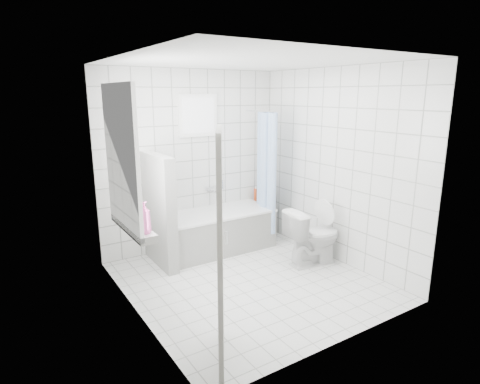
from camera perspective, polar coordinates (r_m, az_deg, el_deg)
ground at (r=5.08m, az=1.26°, el=-12.53°), size 3.00×3.00×0.00m
ceiling at (r=4.57m, az=1.44°, el=18.15°), size 3.00×3.00×0.00m
wall_back at (r=5.93m, az=-6.81°, el=4.45°), size 2.80×0.02×2.60m
wall_front at (r=3.55m, az=15.05°, el=-2.26°), size 2.80×0.02×2.60m
wall_left at (r=4.06m, az=-15.27°, el=-0.28°), size 0.02×3.00×2.60m
wall_right at (r=5.55m, az=13.44°, el=3.52°), size 0.02×3.00×2.60m
window_left at (r=4.29m, az=-16.18°, el=4.51°), size 0.01×0.90×1.40m
window_back at (r=5.87m, az=-5.91°, el=10.76°), size 0.50×0.01×0.50m
window_sill at (r=4.48m, az=-15.00°, el=-4.81°), size 0.18×1.02×0.08m
door at (r=3.28m, az=-2.80°, el=-8.64°), size 0.44×0.71×2.00m
bathtub at (r=5.94m, az=-3.34°, el=-5.51°), size 1.65×0.77×0.58m
partition_wall at (r=5.40m, az=-11.41°, el=-2.65°), size 0.15×0.85×1.50m
tiled_ledge at (r=6.63m, az=2.64°, el=-3.59°), size 0.40×0.24×0.55m
toilet at (r=5.51m, az=10.40°, el=-6.24°), size 0.80×0.52×0.77m
curtain_rod at (r=6.01m, az=3.05°, el=11.36°), size 0.02×0.80×0.02m
shower_curtain at (r=6.01m, az=3.67°, el=2.70°), size 0.14×0.48×1.78m
tub_faucet at (r=6.11m, az=-4.14°, el=0.49°), size 0.18×0.06×0.06m
sill_bottles at (r=4.36m, az=-14.72°, el=-2.87°), size 0.20×0.81×0.33m
ledge_bottles at (r=6.51m, az=2.74°, el=-0.38°), size 0.15×0.20×0.24m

